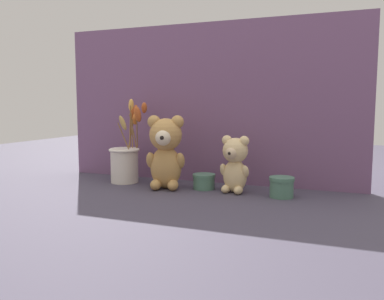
{
  "coord_description": "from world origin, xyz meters",
  "views": [
    {
      "loc": [
        0.55,
        -1.36,
        0.32
      ],
      "look_at": [
        0.0,
        0.02,
        0.14
      ],
      "focal_mm": 38.0,
      "sensor_mm": 36.0,
      "label": 1
    }
  ],
  "objects_px": {
    "decorative_tin_short": "(204,181)",
    "decorative_tin_tall": "(282,187)",
    "teddy_bear_medium": "(235,163)",
    "teddy_bear_large": "(166,151)",
    "flower_vase": "(125,159)"
  },
  "relations": [
    {
      "from": "decorative_tin_short",
      "to": "decorative_tin_tall",
      "type": "bearing_deg",
      "value": -5.65
    },
    {
      "from": "teddy_bear_medium",
      "to": "decorative_tin_tall",
      "type": "distance_m",
      "value": 0.18
    },
    {
      "from": "teddy_bear_large",
      "to": "decorative_tin_short",
      "type": "bearing_deg",
      "value": 18.46
    },
    {
      "from": "flower_vase",
      "to": "decorative_tin_short",
      "type": "xyz_separation_m",
      "value": [
        0.34,
        -0.0,
        -0.07
      ]
    },
    {
      "from": "teddy_bear_medium",
      "to": "decorative_tin_short",
      "type": "xyz_separation_m",
      "value": [
        -0.12,
        0.01,
        -0.08
      ]
    },
    {
      "from": "teddy_bear_medium",
      "to": "decorative_tin_tall",
      "type": "height_order",
      "value": "teddy_bear_medium"
    },
    {
      "from": "teddy_bear_large",
      "to": "teddy_bear_medium",
      "type": "distance_m",
      "value": 0.26
    },
    {
      "from": "teddy_bear_large",
      "to": "decorative_tin_short",
      "type": "relative_size",
      "value": 3.22
    },
    {
      "from": "teddy_bear_medium",
      "to": "decorative_tin_tall",
      "type": "relative_size",
      "value": 2.42
    },
    {
      "from": "flower_vase",
      "to": "decorative_tin_short",
      "type": "height_order",
      "value": "flower_vase"
    },
    {
      "from": "flower_vase",
      "to": "decorative_tin_short",
      "type": "relative_size",
      "value": 3.95
    },
    {
      "from": "teddy_bear_large",
      "to": "decorative_tin_tall",
      "type": "xyz_separation_m",
      "value": [
        0.42,
        0.02,
        -0.11
      ]
    },
    {
      "from": "teddy_bear_large",
      "to": "decorative_tin_tall",
      "type": "bearing_deg",
      "value": 2.2
    },
    {
      "from": "decorative_tin_tall",
      "to": "decorative_tin_short",
      "type": "xyz_separation_m",
      "value": [
        -0.29,
        0.03,
        -0.01
      ]
    },
    {
      "from": "decorative_tin_tall",
      "to": "decorative_tin_short",
      "type": "bearing_deg",
      "value": 174.35
    }
  ]
}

